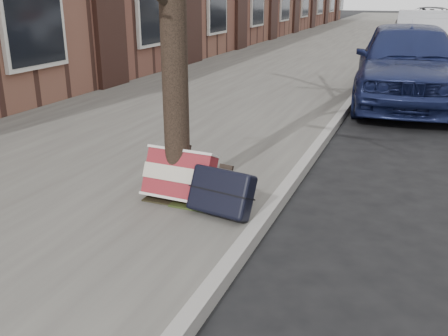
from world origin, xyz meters
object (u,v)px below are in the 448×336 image
at_px(suitcase_red, 180,175).
at_px(suitcase_navy, 221,192).
at_px(car_near_mid, 426,39).
at_px(car_near_front, 407,62).

xyz_separation_m(suitcase_red, suitcase_navy, (0.49, -0.16, -0.03)).
distance_m(suitcase_navy, car_near_mid, 11.79).
xyz_separation_m(suitcase_navy, car_near_mid, (1.51, 11.69, 0.42)).
height_order(suitcase_red, car_near_mid, car_near_mid).
relative_size(suitcase_navy, car_near_mid, 0.12).
xyz_separation_m(car_near_front, car_near_mid, (0.27, 5.49, -0.01)).
height_order(suitcase_navy, car_near_front, car_near_front).
relative_size(suitcase_red, suitcase_navy, 1.15).
height_order(suitcase_red, suitcase_navy, suitcase_red).
distance_m(car_near_front, car_near_mid, 5.50).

